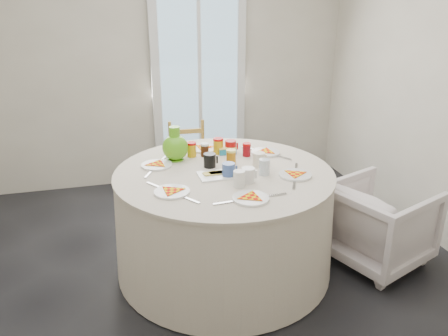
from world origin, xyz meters
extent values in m
plane|color=black|center=(0.00, 0.00, 0.00)|extent=(4.00, 4.00, 0.00)
cube|color=#BCB5A3|center=(0.00, 2.00, 1.30)|extent=(4.00, 0.02, 2.60)
cube|color=silver|center=(0.40, 1.95, 1.05)|extent=(1.00, 0.08, 2.10)
cylinder|color=beige|center=(0.19, 0.15, 0.38)|extent=(1.59, 1.59, 0.81)
imported|color=silver|center=(1.35, -0.07, 0.39)|extent=(0.83, 0.86, 0.69)
cube|color=teal|center=(0.31, 0.51, 0.79)|extent=(0.14, 0.10, 0.06)
camera|label=1|loc=(-0.55, -2.61, 1.91)|focal=35.00mm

